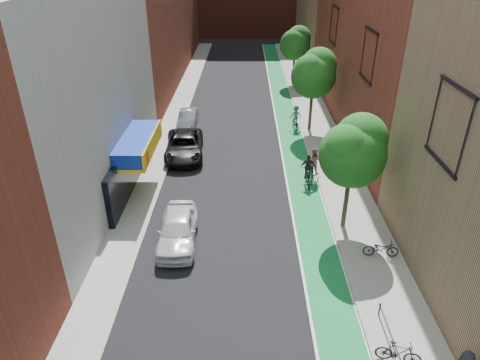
{
  "coord_description": "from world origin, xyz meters",
  "views": [
    {
      "loc": [
        0.24,
        -9.27,
        13.42
      ],
      "look_at": [
        -0.01,
        12.61,
        1.5
      ],
      "focal_mm": 32.0,
      "sensor_mm": 36.0,
      "label": 1
    }
  ],
  "objects_px": {
    "cyclist_lane_near": "(313,165)",
    "cyclist_lane_far": "(296,118)",
    "parked_car_black": "(184,146)",
    "parked_car_white": "(178,229)",
    "cyclist_lane_mid": "(308,174)",
    "parked_car_silver": "(188,118)"
  },
  "relations": [
    {
      "from": "cyclist_lane_near",
      "to": "cyclist_lane_far",
      "type": "distance_m",
      "value": 8.95
    },
    {
      "from": "parked_car_black",
      "to": "cyclist_lane_far",
      "type": "height_order",
      "value": "cyclist_lane_far"
    },
    {
      "from": "parked_car_white",
      "to": "cyclist_lane_mid",
      "type": "distance_m",
      "value": 9.73
    },
    {
      "from": "cyclist_lane_near",
      "to": "cyclist_lane_far",
      "type": "height_order",
      "value": "cyclist_lane_near"
    },
    {
      "from": "cyclist_lane_near",
      "to": "cyclist_lane_far",
      "type": "xyz_separation_m",
      "value": [
        -0.2,
        8.94,
        -0.09
      ]
    },
    {
      "from": "parked_car_black",
      "to": "cyclist_lane_far",
      "type": "relative_size",
      "value": 2.87
    },
    {
      "from": "parked_car_black",
      "to": "cyclist_lane_mid",
      "type": "xyz_separation_m",
      "value": [
        8.42,
        -4.15,
        -0.05
      ]
    },
    {
      "from": "parked_car_silver",
      "to": "cyclist_lane_far",
      "type": "xyz_separation_m",
      "value": [
        9.1,
        -0.51,
        0.22
      ]
    },
    {
      "from": "cyclist_lane_far",
      "to": "cyclist_lane_near",
      "type": "bearing_deg",
      "value": 81.7
    },
    {
      "from": "cyclist_lane_mid",
      "to": "cyclist_lane_far",
      "type": "distance_m",
      "value": 9.69
    },
    {
      "from": "cyclist_lane_near",
      "to": "cyclist_lane_mid",
      "type": "height_order",
      "value": "cyclist_lane_near"
    },
    {
      "from": "parked_car_silver",
      "to": "cyclist_lane_far",
      "type": "bearing_deg",
      "value": -2.2
    },
    {
      "from": "parked_car_white",
      "to": "cyclist_lane_near",
      "type": "bearing_deg",
      "value": 39.47
    },
    {
      "from": "parked_car_silver",
      "to": "cyclist_lane_near",
      "type": "relative_size",
      "value": 1.85
    },
    {
      "from": "cyclist_lane_mid",
      "to": "cyclist_lane_near",
      "type": "bearing_deg",
      "value": -118.5
    },
    {
      "from": "parked_car_white",
      "to": "cyclist_lane_near",
      "type": "distance_m",
      "value": 10.53
    },
    {
      "from": "cyclist_lane_near",
      "to": "cyclist_lane_mid",
      "type": "bearing_deg",
      "value": 73.62
    },
    {
      "from": "cyclist_lane_mid",
      "to": "cyclist_lane_far",
      "type": "height_order",
      "value": "cyclist_lane_mid"
    },
    {
      "from": "parked_car_white",
      "to": "parked_car_black",
      "type": "distance_m",
      "value": 10.47
    },
    {
      "from": "parked_car_silver",
      "to": "cyclist_lane_mid",
      "type": "relative_size",
      "value": 1.99
    },
    {
      "from": "parked_car_silver",
      "to": "cyclist_lane_mid",
      "type": "bearing_deg",
      "value": -47.93
    },
    {
      "from": "cyclist_lane_near",
      "to": "parked_car_black",
      "type": "bearing_deg",
      "value": -8.84
    }
  ]
}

